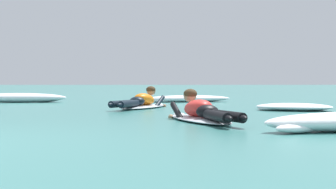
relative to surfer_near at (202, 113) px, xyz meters
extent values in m
plane|color=#387A75|center=(-3.35, 7.03, -0.14)|extent=(120.00, 120.00, 0.00)
ellipsoid|color=silver|center=(-0.03, 0.10, -0.10)|extent=(1.14, 2.28, 0.07)
ellipsoid|color=silver|center=(-0.31, 1.12, -0.09)|extent=(0.25, 0.25, 0.06)
ellipsoid|color=red|center=(-0.04, 0.15, 0.06)|extent=(0.57, 0.78, 0.35)
ellipsoid|color=black|center=(0.07, -0.24, 0.03)|extent=(0.40, 0.36, 0.20)
cylinder|color=black|center=(0.15, -0.83, 0.00)|extent=(0.32, 0.90, 0.14)
ellipsoid|color=black|center=(0.24, -1.27, 0.00)|extent=(0.15, 0.24, 0.08)
cylinder|color=black|center=(0.30, -0.79, 0.00)|extent=(0.42, 0.88, 0.14)
ellipsoid|color=black|center=(0.44, -1.21, 0.00)|extent=(0.15, 0.24, 0.08)
cylinder|color=black|center=(-0.36, 0.46, -0.02)|extent=(0.23, 0.54, 0.31)
sphere|color=tan|center=(-0.45, 0.81, -0.12)|extent=(0.09, 0.09, 0.09)
cylinder|color=black|center=(0.07, 0.56, -0.02)|extent=(0.23, 0.54, 0.31)
sphere|color=tan|center=(-0.01, 0.89, -0.12)|extent=(0.09, 0.09, 0.09)
sphere|color=tan|center=(-0.15, 0.54, 0.25)|extent=(0.21, 0.21, 0.21)
ellipsoid|color=#47331E|center=(-0.14, 0.53, 0.28)|extent=(0.27, 0.25, 0.16)
ellipsoid|color=silver|center=(-1.00, 4.10, -0.10)|extent=(1.29, 2.14, 0.07)
ellipsoid|color=silver|center=(-0.66, 5.02, -0.09)|extent=(0.27, 0.26, 0.06)
ellipsoid|color=orange|center=(-0.99, 4.15, 0.06)|extent=(0.63, 0.81, 0.35)
ellipsoid|color=black|center=(-1.13, 3.76, 0.03)|extent=(0.42, 0.38, 0.20)
cylinder|color=black|center=(-1.43, 3.21, 0.00)|extent=(0.51, 0.91, 0.14)
ellipsoid|color=black|center=(-1.61, 2.79, 0.00)|extent=(0.17, 0.24, 0.08)
cylinder|color=black|center=(-1.28, 3.16, 0.00)|extent=(0.41, 0.93, 0.14)
ellipsoid|color=black|center=(-1.42, 2.71, 0.00)|extent=(0.17, 0.24, 0.08)
cylinder|color=black|center=(-1.05, 4.60, -0.02)|extent=(0.27, 0.53, 0.31)
sphere|color=tan|center=(-0.93, 4.93, -0.12)|extent=(0.09, 0.09, 0.09)
cylinder|color=black|center=(-0.65, 4.42, -0.02)|extent=(0.27, 0.53, 0.31)
sphere|color=tan|center=(-0.53, 4.74, -0.12)|extent=(0.09, 0.09, 0.09)
sphere|color=tan|center=(-0.84, 4.54, 0.25)|extent=(0.21, 0.21, 0.21)
ellipsoid|color=#47331E|center=(-0.85, 4.52, 0.28)|extent=(0.28, 0.26, 0.16)
ellipsoid|color=white|center=(0.17, 7.59, -0.04)|extent=(2.57, 1.07, 0.20)
ellipsoid|color=white|center=(0.77, 7.81, -0.07)|extent=(0.94, 0.58, 0.14)
ellipsoid|color=white|center=(-0.55, 7.37, -0.08)|extent=(0.94, 0.49, 0.11)
ellipsoid|color=white|center=(1.05, -1.78, -0.07)|extent=(0.83, 0.70, 0.13)
ellipsoid|color=white|center=(-4.64, 7.36, 0.00)|extent=(2.73, 0.79, 0.27)
ellipsoid|color=white|center=(-3.97, 7.50, -0.04)|extent=(1.01, 0.52, 0.19)
ellipsoid|color=white|center=(2.14, 3.08, -0.06)|extent=(1.80, 1.44, 0.16)
ellipsoid|color=white|center=(2.56, 3.07, -0.08)|extent=(0.66, 0.58, 0.11)
ellipsoid|color=white|center=(1.67, 3.17, -0.09)|extent=(0.73, 0.71, 0.09)
camera|label=1|loc=(-0.63, -8.39, 0.49)|focal=59.57mm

